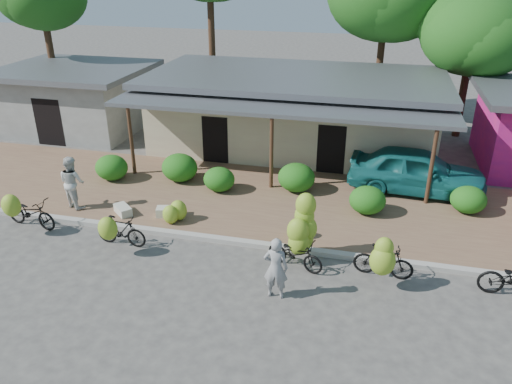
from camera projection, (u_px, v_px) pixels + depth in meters
ground at (223, 282)px, 13.52m from camera, size 100.00×100.00×0.00m
sidewalk at (264, 201)px, 17.88m from camera, size 60.00×6.00×0.12m
curb at (242, 242)px, 15.24m from camera, size 60.00×0.25×0.15m
shop_main at (294, 111)px, 22.38m from camera, size 13.00×8.50×3.35m
shop_grey at (77, 98)px, 24.86m from camera, size 7.00×6.00×3.15m
tree_near_right at (469, 31)px, 22.66m from camera, size 4.86×4.71×6.76m
hedge_0 at (112, 168)px, 19.27m from camera, size 1.26×1.14×0.99m
hedge_1 at (180, 168)px, 19.14m from camera, size 1.39×1.25×1.08m
hedge_2 at (219, 179)px, 18.34m from camera, size 1.16×1.04×0.91m
hedge_3 at (296, 178)px, 18.30m from camera, size 1.36×1.23×1.06m
hedge_4 at (367, 200)px, 16.72m from camera, size 1.22×1.10×0.95m
hedge_5 at (468, 200)px, 16.78m from camera, size 1.19×1.07×0.92m
bike_far_left at (28, 212)px, 15.98m from camera, size 2.00×1.37×1.44m
bike_left at (118, 230)px, 14.89m from camera, size 1.63×1.15×1.28m
bike_center at (300, 238)px, 14.02m from camera, size 1.80×1.35×2.10m
bike_right at (383, 260)px, 13.27m from camera, size 1.66×1.23×1.55m
loose_banana_a at (170, 215)px, 16.11m from camera, size 0.52×0.44×0.65m
loose_banana_b at (178, 210)px, 16.31m from camera, size 0.57×0.48×0.71m
loose_banana_c at (296, 229)px, 15.31m from camera, size 0.48×0.41×0.60m
sack_near at (169, 212)px, 16.67m from camera, size 0.92×0.59×0.30m
sack_far at (123, 210)px, 16.80m from camera, size 0.82×0.78×0.28m
vendor at (276, 268)px, 12.59m from camera, size 0.64×0.43×1.73m
bystander at (72, 182)px, 16.97m from camera, size 1.10×0.99×1.84m
teal_van at (417, 171)px, 18.12m from camera, size 4.97×2.27×1.65m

